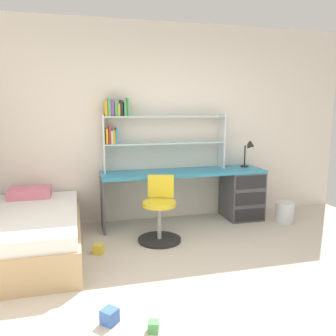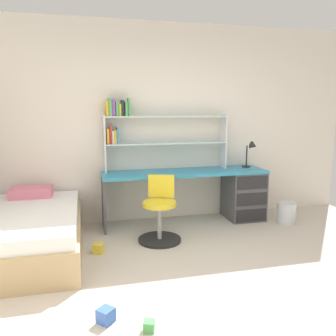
# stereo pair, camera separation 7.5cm
# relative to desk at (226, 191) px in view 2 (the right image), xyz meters

# --- Properties ---
(ground_plane) EXTENTS (5.69, 5.69, 0.02)m
(ground_plane) POSITION_rel_desk_xyz_m (-0.88, -2.05, -0.43)
(ground_plane) COLOR beige
(room_shell) EXTENTS (5.69, 5.69, 2.73)m
(room_shell) POSITION_rel_desk_xyz_m (-2.07, -0.86, 0.95)
(room_shell) COLOR silver
(room_shell) RESTS_ON ground_plane
(desk) EXTENTS (2.26, 0.55, 0.73)m
(desk) POSITION_rel_desk_xyz_m (0.00, 0.00, 0.00)
(desk) COLOR teal
(desk) RESTS_ON ground_plane
(bookshelf_hutch) EXTENTS (1.70, 0.22, 0.98)m
(bookshelf_hutch) POSITION_rel_desk_xyz_m (-1.10, 0.16, 0.90)
(bookshelf_hutch) COLOR silver
(bookshelf_hutch) RESTS_ON desk
(desk_lamp) EXTENTS (0.20, 0.17, 0.38)m
(desk_lamp) POSITION_rel_desk_xyz_m (0.40, 0.07, 0.57)
(desk_lamp) COLOR black
(desk_lamp) RESTS_ON desk
(swivel_chair) EXTENTS (0.52, 0.52, 0.78)m
(swivel_chair) POSITION_rel_desk_xyz_m (-1.10, -0.56, -0.12)
(swivel_chair) COLOR black
(swivel_chair) RESTS_ON ground_plane
(bed_platform) EXTENTS (1.18, 1.81, 0.61)m
(bed_platform) POSITION_rel_desk_xyz_m (-2.61, -0.62, -0.18)
(bed_platform) COLOR tan
(bed_platform) RESTS_ON ground_plane
(waste_bin) EXTENTS (0.25, 0.25, 0.29)m
(waste_bin) POSITION_rel_desk_xyz_m (0.74, -0.37, -0.27)
(waste_bin) COLOR silver
(waste_bin) RESTS_ON ground_plane
(toy_block_yellow_0) EXTENTS (0.14, 0.14, 0.10)m
(toy_block_yellow_0) POSITION_rel_desk_xyz_m (-1.84, -0.77, -0.37)
(toy_block_yellow_0) COLOR gold
(toy_block_yellow_0) RESTS_ON ground_plane
(toy_block_blue_1) EXTENTS (0.16, 0.16, 0.11)m
(toy_block_blue_1) POSITION_rel_desk_xyz_m (-1.84, -2.07, -0.37)
(toy_block_blue_1) COLOR #3860B7
(toy_block_blue_1) RESTS_ON ground_plane
(toy_block_green_2) EXTENTS (0.10, 0.10, 0.08)m
(toy_block_green_2) POSITION_rel_desk_xyz_m (-1.54, -2.25, -0.38)
(toy_block_green_2) COLOR #479E51
(toy_block_green_2) RESTS_ON ground_plane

